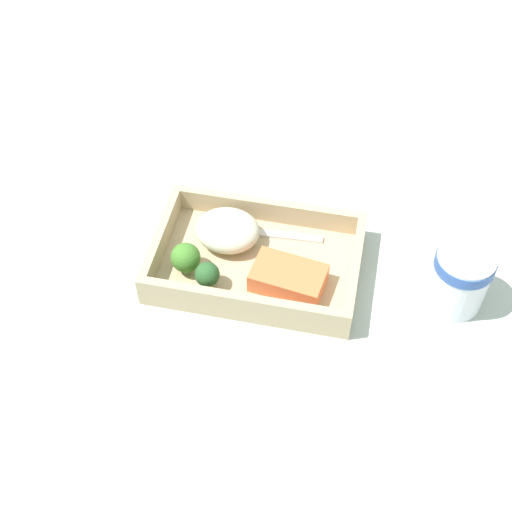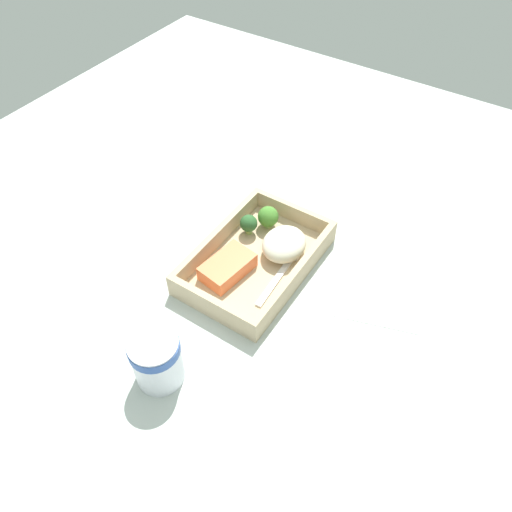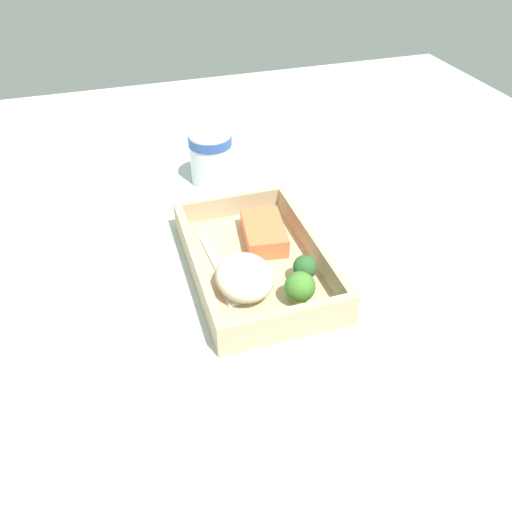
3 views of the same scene
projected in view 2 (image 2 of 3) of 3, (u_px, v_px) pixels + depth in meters
ground_plane at (256, 269)px, 92.95cm from camera, size 160.00×160.00×2.00cm
takeout_tray at (256, 264)px, 91.76cm from camera, size 28.01×18.25×1.20cm
tray_rim at (256, 255)px, 89.98cm from camera, size 28.01×18.25×3.60cm
salmon_fillet at (227, 267)px, 88.46cm from camera, size 10.33×7.18×2.96cm
mashed_potatoes at (284, 244)px, 91.11cm from camera, size 9.00×7.76×4.55cm
broccoli_floret_1 at (268, 217)px, 95.60cm from camera, size 4.04×4.04×4.62cm
broccoli_floret_2 at (249, 224)px, 94.48cm from camera, size 3.34×3.34×4.20cm
fork at (283, 271)px, 89.52cm from camera, size 15.87×2.59×0.44cm
paper_cup at (156, 358)px, 73.34cm from camera, size 7.65×7.65×9.30cm
receipt_slip at (375, 305)px, 86.06cm from camera, size 12.63×17.34×0.24cm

